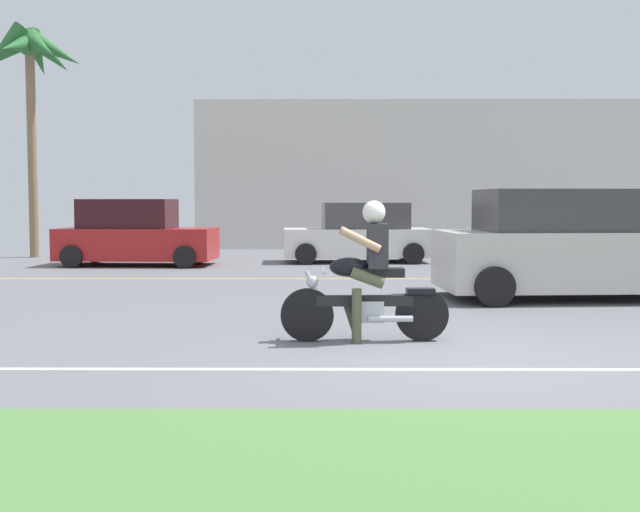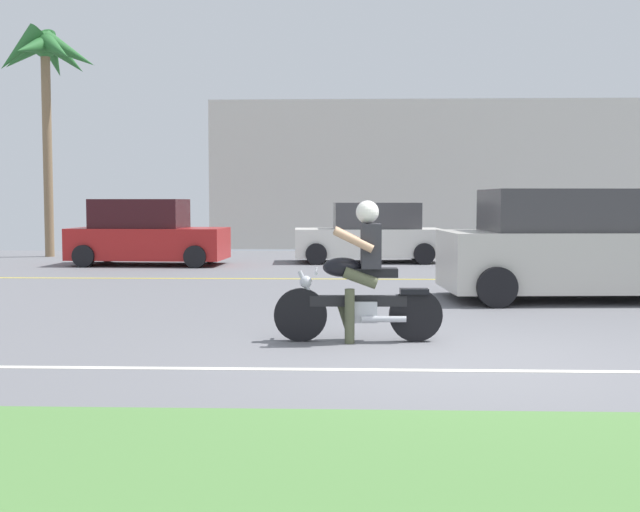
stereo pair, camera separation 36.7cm
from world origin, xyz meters
name	(u,v)px [view 2 (the right image)]	position (x,y,z in m)	size (l,w,h in m)	color
ground	(421,320)	(0.00, 3.00, -0.02)	(56.00, 30.00, 0.04)	slate
grass_median	(543,511)	(0.00, -4.10, 0.03)	(56.00, 3.80, 0.06)	#548442
lane_line_near	(453,370)	(0.00, -0.48, 0.00)	(50.40, 0.12, 0.01)	silver
lane_line_far	(397,279)	(0.00, 8.63, 0.00)	(50.40, 0.12, 0.01)	yellow
motorcyclist	(360,282)	(-0.90, 1.13, 0.70)	(1.99, 0.65, 1.66)	black
suv_nearby	(577,246)	(2.81, 5.29, 0.90)	(4.63, 2.43, 1.85)	beige
parked_car_0	(146,235)	(-6.28, 12.25, 0.79)	(4.02, 2.08, 1.70)	#AD1E1E
parked_car_1	(370,235)	(-0.45, 13.36, 0.75)	(4.01, 2.07, 1.61)	white
parked_car_2	(554,238)	(4.15, 12.09, 0.73)	(4.16, 2.13, 1.57)	silver
palm_tree_0	(46,62)	(-9.92, 15.19, 5.72)	(3.12, 3.08, 6.78)	#846B4C
building_far	(454,176)	(2.76, 21.00, 2.54)	(17.16, 4.00, 5.09)	beige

